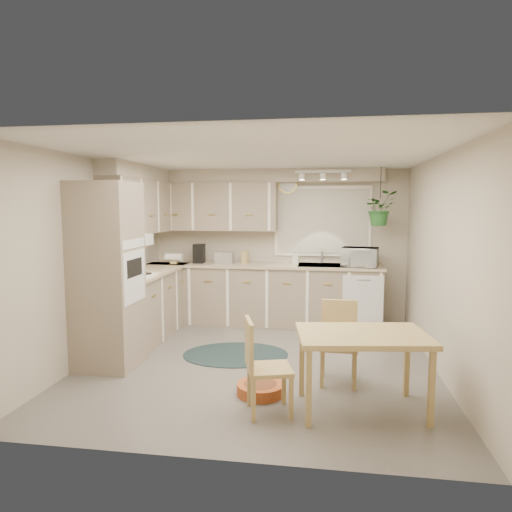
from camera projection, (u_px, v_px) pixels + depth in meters
name	position (u px, v px, depth m)	size (l,w,h in m)	color
floor	(259.00, 362.00, 5.37)	(4.20, 4.20, 0.00)	#68655C
ceiling	(259.00, 155.00, 5.11)	(4.20, 4.20, 0.00)	silver
wall_back	(278.00, 246.00, 7.30)	(4.00, 0.04, 2.40)	#B1A692
wall_front	(215.00, 297.00, 3.17)	(4.00, 0.04, 2.40)	#B1A692
wall_left	(96.00, 258.00, 5.54)	(0.04, 4.20, 2.40)	#B1A692
wall_right	(441.00, 265.00, 4.94)	(0.04, 4.20, 2.40)	#B1A692
base_cab_left	(149.00, 305.00, 6.44)	(0.60, 1.85, 0.90)	gray
base_cab_back	(263.00, 295.00, 7.12)	(3.60, 0.60, 0.90)	gray
counter_left	(149.00, 272.00, 6.38)	(0.64, 1.89, 0.04)	tan
counter_back	(263.00, 265.00, 7.06)	(3.64, 0.64, 0.04)	tan
oven_stack	(107.00, 276.00, 5.14)	(0.65, 0.65, 2.10)	gray
wall_oven_face	(134.00, 277.00, 5.09)	(0.02, 0.56, 0.58)	silver
upper_cab_left	(141.00, 207.00, 6.43)	(0.35, 2.00, 0.75)	gray
upper_cab_back	(214.00, 207.00, 7.21)	(2.00, 0.35, 0.75)	gray
soffit_left	(139.00, 173.00, 6.38)	(0.30, 2.00, 0.20)	#B1A692
soffit_back	(264.00, 176.00, 7.07)	(3.60, 0.30, 0.20)	#B1A692
cooktop	(132.00, 276.00, 5.81)	(0.52, 0.58, 0.02)	silver
range_hood	(130.00, 241.00, 5.77)	(0.40, 0.60, 0.14)	silver
window_blinds	(322.00, 221.00, 7.12)	(1.40, 0.02, 1.00)	beige
window_frame	(322.00, 221.00, 7.13)	(1.50, 0.02, 1.10)	white
sink	(321.00, 268.00, 6.93)	(0.70, 0.48, 0.10)	#999CA0
dishwasher_front	(363.00, 304.00, 6.59)	(0.58, 0.01, 0.83)	silver
track_light_bar	(323.00, 171.00, 6.53)	(0.80, 0.04, 0.04)	silver
wall_clock	(288.00, 184.00, 7.14)	(0.30, 0.30, 0.03)	gold
dining_table	(362.00, 372.00, 4.08)	(1.13, 0.76, 0.71)	tan
chair_left	(269.00, 366.00, 4.03)	(0.40, 0.40, 0.85)	tan
chair_back	(339.00, 343.00, 4.71)	(0.40, 0.40, 0.84)	tan
braided_rug	(236.00, 354.00, 5.65)	(1.31, 0.98, 0.01)	black
pet_bed	(260.00, 389.00, 4.46)	(0.46, 0.46, 0.11)	#B94E25
microwave	(360.00, 255.00, 6.73)	(0.52, 0.29, 0.35)	silver
soap_bottle	(295.00, 261.00, 7.13)	(0.09, 0.20, 0.09)	silver
hanging_plant	(380.00, 212.00, 6.62)	(0.45, 0.50, 0.39)	#276127
coffee_maker	(199.00, 253.00, 7.20)	(0.17, 0.21, 0.30)	black
toaster	(224.00, 258.00, 7.17)	(0.29, 0.17, 0.18)	#999CA0
knife_block	(245.00, 257.00, 7.15)	(0.09, 0.09, 0.19)	tan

